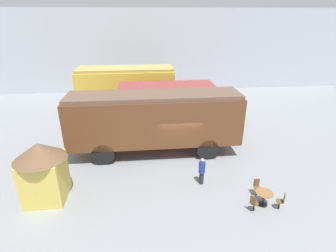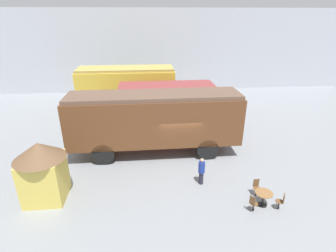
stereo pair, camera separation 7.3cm
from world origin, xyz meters
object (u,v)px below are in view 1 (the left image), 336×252
Objects in this scene: cafe_table_near at (264,195)px; cafe_chair_0 at (257,186)px; passenger_coach_wooden at (155,118)px; visitor_person at (202,170)px; ticket_kiosk at (43,169)px; passenger_coach_vintage at (126,86)px; streamlined_locomotive at (175,103)px.

cafe_chair_0 is at bearing 91.05° from cafe_table_near.
cafe_chair_0 is at bearing -45.59° from passenger_coach_wooden.
cafe_chair_0 is 2.80m from visitor_person.
ticket_kiosk is at bearing -176.89° from visitor_person.
cafe_table_near is at bearing -0.00° from cafe_chair_0.
ticket_kiosk is (-10.23, 1.56, 1.13)m from cafe_table_near.
passenger_coach_wooden reaches higher than cafe_table_near.
cafe_chair_0 is at bearing -4.37° from ticket_kiosk.
passenger_coach_wooden is 13.06× the size of cafe_table_near.
ticket_kiosk is (-3.36, -12.33, -0.74)m from passenger_coach_vintage.
ticket_kiosk is (-7.71, -0.42, 0.85)m from visitor_person.
cafe_chair_0 is 0.29× the size of ticket_kiosk.
cafe_chair_0 is (6.85, -13.11, -1.91)m from passenger_coach_vintage.
passenger_coach_vintage is 5.75m from streamlined_locomotive.
ticket_kiosk is (-5.48, -4.05, -0.73)m from passenger_coach_wooden.
cafe_table_near is 0.27× the size of ticket_kiosk.
cafe_chair_0 is at bearing -71.54° from streamlined_locomotive.
visitor_person is at bearing -58.48° from passenger_coach_wooden.
cafe_table_near is 0.53× the size of visitor_person.
streamlined_locomotive is 11.07× the size of cafe_table_near.
passenger_coach_wooden is at bearing 36.47° from ticket_kiosk.
visitor_person is at bearing 3.11° from ticket_kiosk.
cafe_chair_0 is at bearing -25.58° from visitor_person.
passenger_coach_vintage is at bearing 104.36° from passenger_coach_wooden.
cafe_table_near is at bearing -72.85° from streamlined_locomotive.
cafe_table_near is at bearing -8.65° from ticket_kiosk.
streamlined_locomotive reaches higher than ticket_kiosk.
passenger_coach_wooden is 4.55m from visitor_person.
passenger_coach_vintage reaches higher than cafe_table_near.
passenger_coach_vintage is 12.80m from ticket_kiosk.
passenger_coach_wooden is 7.58m from cafe_table_near.
streamlined_locomotive is 5.87× the size of visitor_person.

